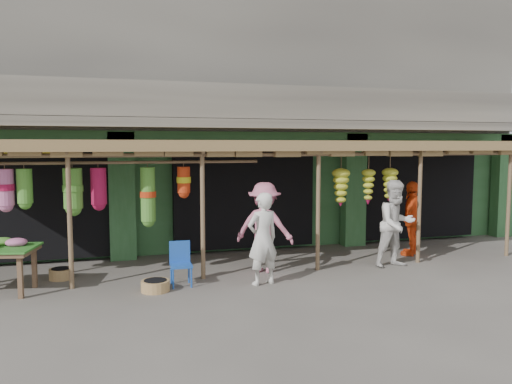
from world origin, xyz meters
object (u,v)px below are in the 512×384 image
object	(u,v)px
blue_chair	(180,261)
person_vendor	(412,218)
person_front	(263,239)
person_shopper	(264,227)
person_right	(396,224)

from	to	relation	value
blue_chair	person_vendor	size ratio (longest dim) A/B	0.46
blue_chair	person_front	distance (m)	1.64
person_vendor	person_shopper	xyz separation A→B (m)	(-3.95, -0.53, 0.04)
person_front	person_right	world-z (taller)	person_right
blue_chair	person_vendor	distance (m)	5.92
person_right	person_shopper	world-z (taller)	person_right
person_front	person_shopper	world-z (taller)	person_shopper
person_front	person_vendor	distance (m)	4.53
person_front	blue_chair	bearing A→B (deg)	-30.09
person_front	person_shopper	xyz separation A→B (m)	(0.33, 0.95, 0.06)
person_right	person_vendor	distance (m)	1.40
person_shopper	person_front	bearing A→B (deg)	102.05
person_right	person_vendor	world-z (taller)	person_right
person_front	person_right	distance (m)	3.29
blue_chair	person_shopper	distance (m)	2.00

